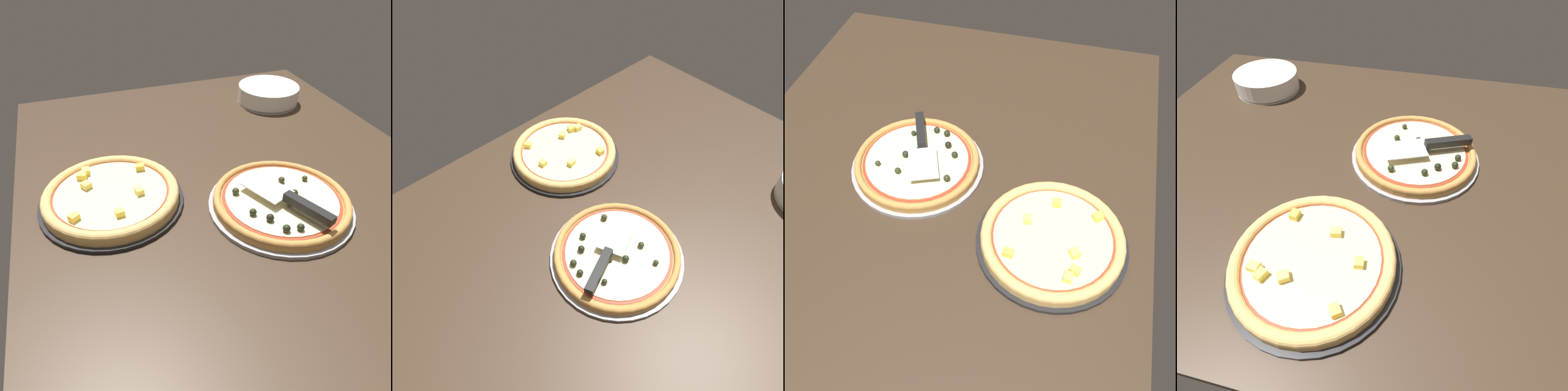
% 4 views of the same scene
% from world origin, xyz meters
% --- Properties ---
extents(ground_plane, '(1.54, 1.11, 0.04)m').
position_xyz_m(ground_plane, '(0.00, 0.00, -0.02)').
color(ground_plane, '#38281C').
extents(pizza_pan_front, '(0.35, 0.35, 0.01)m').
position_xyz_m(pizza_pan_front, '(-0.08, -0.05, 0.01)').
color(pizza_pan_front, '#939399').
rests_on(pizza_pan_front, ground_plane).
extents(pizza_front, '(0.33, 0.33, 0.04)m').
position_xyz_m(pizza_front, '(-0.08, -0.05, 0.02)').
color(pizza_front, '#B77F3D').
rests_on(pizza_front, pizza_pan_front).
extents(pizza_pan_back, '(0.35, 0.35, 0.01)m').
position_xyz_m(pizza_pan_back, '(0.08, 0.33, 0.01)').
color(pizza_pan_back, black).
rests_on(pizza_pan_back, ground_plane).
extents(pizza_back, '(0.33, 0.33, 0.04)m').
position_xyz_m(pizza_back, '(0.08, 0.33, 0.03)').
color(pizza_back, '#DBAD60').
rests_on(pizza_back, pizza_pan_back).
extents(serving_spatula, '(0.23, 0.13, 0.02)m').
position_xyz_m(serving_spatula, '(-0.13, -0.06, 0.06)').
color(serving_spatula, silver).
rests_on(serving_spatula, pizza_front).
extents(plate_stack, '(0.22, 0.22, 0.06)m').
position_xyz_m(plate_stack, '(0.49, -0.31, 0.03)').
color(plate_stack, white).
rests_on(plate_stack, ground_plane).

